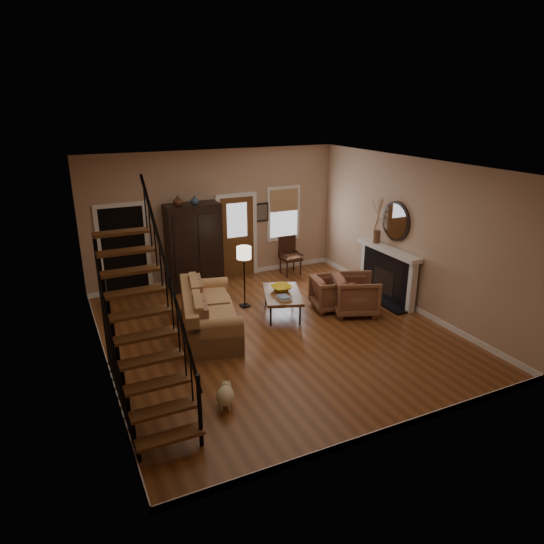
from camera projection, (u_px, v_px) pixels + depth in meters
name	position (u px, v px, depth m)	size (l,w,h in m)	color
room	(224.00, 241.00, 10.55)	(7.00, 7.33, 3.30)	brown
staircase	(142.00, 307.00, 6.96)	(0.94, 2.80, 3.20)	brown
fireplace	(389.00, 269.00, 11.16)	(0.33, 1.95, 2.30)	black
armoire	(194.00, 246.00, 11.77)	(1.30, 0.60, 2.10)	black
vase_a	(178.00, 201.00, 11.15)	(0.24, 0.24, 0.25)	#4C2619
vase_b	(195.00, 200.00, 11.32)	(0.20, 0.20, 0.21)	#334C60
sofa	(210.00, 312.00, 9.60)	(1.01, 2.34, 0.87)	#B08050
coffee_table	(282.00, 304.00, 10.48)	(0.76, 1.30, 0.50)	brown
bowl	(281.00, 288.00, 10.53)	(0.45, 0.45, 0.11)	yellow
books	(283.00, 297.00, 10.08)	(0.24, 0.33, 0.06)	beige
armchair_left	(355.00, 295.00, 10.51)	(0.91, 0.94, 0.85)	brown
armchair_right	(331.00, 293.00, 10.74)	(0.79, 0.81, 0.74)	brown
floor_lamp	(244.00, 277.00, 10.73)	(0.32, 0.32, 1.41)	black
side_chair	(291.00, 256.00, 12.81)	(0.54, 0.54, 1.02)	#311B0F
dog	(225.00, 397.00, 7.32)	(0.27, 0.46, 0.33)	beige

